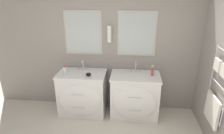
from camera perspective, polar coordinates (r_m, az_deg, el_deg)
wall_back at (r=3.99m, az=-0.18°, el=5.72°), size 5.04×0.16×2.60m
vanity_left at (r=4.06m, az=-8.49°, el=-7.43°), size 0.94×0.66×0.87m
vanity_right at (r=3.95m, az=6.46°, el=-8.19°), size 0.94×0.66×0.87m
faucet_left at (r=4.00m, az=-8.29°, el=0.44°), size 0.17×0.13×0.21m
faucet_right at (r=3.89m, az=6.76°, el=-0.10°), size 0.17×0.13×0.21m
toiletry_bottle at (r=3.88m, az=-13.33°, el=-1.02°), size 0.07×0.07×0.17m
amenity_bowl at (r=3.76m, az=-6.73°, el=-2.11°), size 0.10×0.10×0.06m
flower_vase at (r=3.80m, az=11.49°, el=-1.20°), size 0.05×0.05×0.22m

